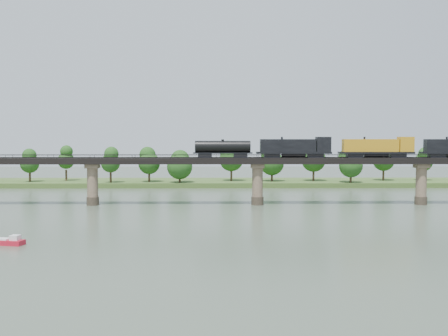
{
  "coord_description": "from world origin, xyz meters",
  "views": [
    {
      "loc": [
        -9.75,
        -105.71,
        16.85
      ],
      "look_at": [
        -8.14,
        30.0,
        9.0
      ],
      "focal_mm": 45.0,
      "sensor_mm": 36.0,
      "label": 1
    }
  ],
  "objects": [
    {
      "name": "far_treeline",
      "position": [
        -8.21,
        80.52,
        8.83
      ],
      "size": [
        289.06,
        17.54,
        13.6
      ],
      "color": "#382619",
      "rests_on": "far_bank"
    },
    {
      "name": "bridge",
      "position": [
        0.0,
        30.0,
        5.46
      ],
      "size": [
        236.0,
        30.0,
        11.5
      ],
      "color": "#473A2D",
      "rests_on": "ground"
    },
    {
      "name": "ground",
      "position": [
        0.0,
        0.0,
        0.0
      ],
      "size": [
        400.0,
        400.0,
        0.0
      ],
      "primitive_type": "plane",
      "color": "#3B4A3A",
      "rests_on": "ground"
    },
    {
      "name": "freight_train",
      "position": [
        22.31,
        30.0,
        13.92
      ],
      "size": [
        73.6,
        2.87,
        5.07
      ],
      "color": "black",
      "rests_on": "bridge"
    },
    {
      "name": "bridge_superstructure",
      "position": [
        0.0,
        30.0,
        11.79
      ],
      "size": [
        220.0,
        4.9,
        0.75
      ],
      "color": "black",
      "rests_on": "bridge"
    },
    {
      "name": "far_bank",
      "position": [
        0.0,
        85.0,
        0.8
      ],
      "size": [
        300.0,
        24.0,
        1.6
      ],
      "primitive_type": "cube",
      "color": "#375421",
      "rests_on": "ground"
    },
    {
      "name": "motorboat",
      "position": [
        -42.32,
        -19.51,
        0.53
      ],
      "size": [
        5.85,
        3.14,
        1.55
      ],
      "rotation": [
        0.0,
        0.0,
        -0.22
      ],
      "color": "red",
      "rests_on": "ground"
    }
  ]
}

